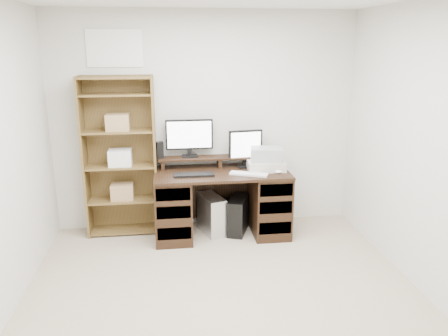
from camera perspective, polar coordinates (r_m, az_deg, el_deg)
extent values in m
cube|color=tan|center=(3.71, 0.68, -19.20)|extent=(3.50, 4.00, 0.02)
cube|color=silver|center=(5.11, -2.47, 6.03)|extent=(3.50, 0.02, 2.50)
cube|color=white|center=(5.03, -14.10, 14.94)|extent=(0.60, 0.01, 0.40)
cube|color=black|center=(4.87, -0.30, -0.66)|extent=(1.50, 0.70, 0.03)
cube|color=black|center=(4.96, -6.64, -5.05)|extent=(0.40, 0.66, 0.72)
cube|color=black|center=(5.09, 5.88, -4.48)|extent=(0.40, 0.66, 0.72)
cube|color=black|center=(5.29, -0.75, -3.12)|extent=(1.48, 0.02, 0.65)
cube|color=black|center=(4.73, -6.50, -8.49)|extent=(0.36, 0.01, 0.14)
cube|color=black|center=(4.63, -6.59, -5.78)|extent=(0.36, 0.01, 0.14)
cube|color=black|center=(4.56, -6.67, -3.45)|extent=(0.36, 0.01, 0.14)
cube|color=black|center=(4.86, 6.70, -7.79)|extent=(0.36, 0.01, 0.14)
cube|color=black|center=(4.77, 6.79, -5.15)|extent=(0.36, 0.01, 0.14)
cube|color=black|center=(4.70, 6.87, -2.87)|extent=(0.36, 0.01, 0.14)
cube|color=black|center=(5.03, -7.98, 0.49)|extent=(0.04, 0.20, 0.10)
cube|color=black|center=(5.06, -0.62, 0.75)|extent=(0.04, 0.20, 0.10)
cube|color=black|center=(5.18, 6.54, 0.98)|extent=(0.04, 0.20, 0.10)
cube|color=black|center=(5.05, -0.62, 1.40)|extent=(1.40, 0.22, 0.02)
cube|color=black|center=(5.06, -4.48, 1.58)|extent=(0.18, 0.14, 0.02)
cube|color=black|center=(5.06, -4.51, 2.26)|extent=(0.05, 0.03, 0.10)
cube|color=black|center=(5.02, -4.56, 4.39)|extent=(0.54, 0.04, 0.34)
cube|color=white|center=(5.00, -4.54, 4.35)|extent=(0.50, 0.01, 0.30)
cube|color=black|center=(5.06, 2.85, 0.22)|extent=(0.20, 0.17, 0.02)
cube|color=black|center=(5.06, 2.79, 0.93)|extent=(0.06, 0.04, 0.10)
cube|color=black|center=(5.02, 2.81, 3.04)|extent=(0.39, 0.08, 0.34)
cube|color=white|center=(5.00, 2.88, 2.99)|extent=(0.35, 0.05, 0.30)
cube|color=black|center=(5.01, -8.38, 2.35)|extent=(0.09, 0.09, 0.19)
cube|color=black|center=(4.73, -3.95, -0.88)|extent=(0.43, 0.15, 0.02)
cube|color=silver|center=(4.76, 3.26, -0.78)|extent=(0.43, 0.27, 0.02)
ellipsoid|color=white|center=(4.85, 7.12, -0.50)|extent=(0.09, 0.07, 0.03)
cube|color=#BFB5A6|center=(4.96, 5.50, 0.36)|extent=(0.43, 0.33, 0.10)
cube|color=#95999F|center=(4.93, 5.54, 1.78)|extent=(0.39, 0.31, 0.15)
cube|color=silver|center=(5.09, -1.64, -6.04)|extent=(0.32, 0.48, 0.44)
cube|color=black|center=(5.10, 1.84, -6.16)|extent=(0.31, 0.46, 0.42)
cube|color=#19FF33|center=(4.88, 1.38, -6.07)|extent=(0.01, 0.01, 0.01)
cube|color=brown|center=(5.07, -17.76, 1.17)|extent=(0.02, 0.30, 1.80)
cube|color=brown|center=(4.99, -8.98, 1.50)|extent=(0.02, 0.30, 1.80)
cube|color=brown|center=(5.15, -13.25, 1.73)|extent=(0.80, 0.01, 1.80)
cube|color=brown|center=(5.30, -12.80, -7.81)|extent=(0.75, 0.28, 0.02)
cube|color=brown|center=(5.16, -13.05, -4.04)|extent=(0.75, 0.28, 0.02)
cube|color=brown|center=(5.04, -13.33, 0.24)|extent=(0.75, 0.28, 0.02)
cube|color=brown|center=(4.95, -13.63, 4.70)|extent=(0.75, 0.28, 0.02)
cube|color=brown|center=(4.89, -13.93, 9.29)|extent=(0.75, 0.28, 0.02)
cube|color=brown|center=(4.88, -14.07, 11.39)|extent=(0.75, 0.28, 0.02)
cube|color=#A07F54|center=(5.13, -13.12, -2.99)|extent=(0.25, 0.20, 0.18)
cube|color=white|center=(5.02, -13.40, 1.34)|extent=(0.25, 0.20, 0.18)
cube|color=#A07F54|center=(4.93, -13.70, 5.84)|extent=(0.25, 0.20, 0.18)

